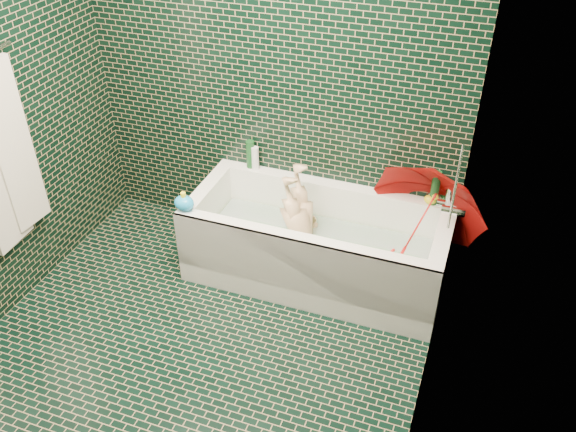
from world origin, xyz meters
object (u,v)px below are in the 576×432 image
(rubber_duck, at_px, (431,199))
(bath_toy, at_px, (184,203))
(umbrella, at_px, (421,221))
(child, at_px, (302,235))
(bathtub, at_px, (316,251))

(rubber_duck, height_order, bath_toy, bath_toy)
(umbrella, distance_m, bath_toy, 1.50)
(umbrella, relative_size, rubber_duck, 6.49)
(umbrella, bearing_deg, child, -150.96)
(bathtub, bearing_deg, child, 169.96)
(child, xyz_separation_m, bath_toy, (-0.69, -0.31, 0.30))
(bathtub, xyz_separation_m, umbrella, (0.64, 0.10, 0.34))
(child, xyz_separation_m, rubber_duck, (0.77, 0.30, 0.28))
(umbrella, height_order, bath_toy, umbrella)
(bathtub, bearing_deg, rubber_duck, 25.46)
(bathtub, relative_size, bath_toy, 11.33)
(rubber_duck, bearing_deg, bathtub, -130.33)
(umbrella, xyz_separation_m, rubber_duck, (0.03, 0.21, 0.04))
(rubber_duck, relative_size, bath_toy, 0.74)
(bathtub, relative_size, umbrella, 2.35)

